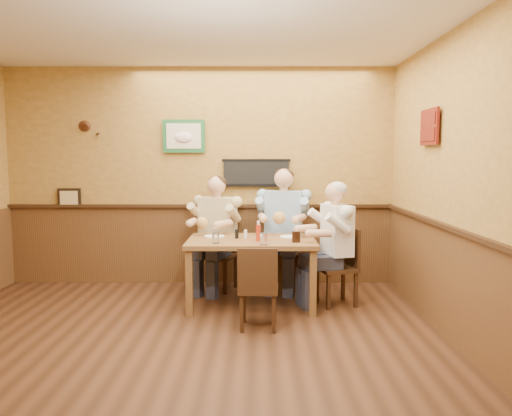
{
  "coord_description": "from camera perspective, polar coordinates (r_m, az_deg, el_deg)",
  "views": [
    {
      "loc": [
        0.75,
        -3.98,
        1.65
      ],
      "look_at": [
        0.73,
        1.41,
        1.1
      ],
      "focal_mm": 35.0,
      "sensor_mm": 36.0,
      "label": 1
    }
  ],
  "objects": [
    {
      "name": "plate_far_right",
      "position": [
        5.64,
        3.87,
        -3.29
      ],
      "size": [
        0.23,
        0.23,
        0.01
      ],
      "primitive_type": "cylinder",
      "rotation": [
        0.0,
        0.0,
        0.05
      ],
      "color": "white",
      "rests_on": "dining_table"
    },
    {
      "name": "water_glass_left",
      "position": [
        5.27,
        -4.63,
        -3.4
      ],
      "size": [
        0.08,
        0.08,
        0.11
      ],
      "primitive_type": "cylinder",
      "rotation": [
        0.0,
        0.0,
        0.0
      ],
      "color": "silver",
      "rests_on": "dining_table"
    },
    {
      "name": "dining_table",
      "position": [
        5.53,
        -0.52,
        -4.51
      ],
      "size": [
        1.4,
        0.9,
        0.75
      ],
      "color": "brown",
      "rests_on": "ground"
    },
    {
      "name": "pepper_shaker",
      "position": [
        5.55,
        -2.21,
        -2.98
      ],
      "size": [
        0.05,
        0.05,
        0.1
      ],
      "primitive_type": "cylinder",
      "rotation": [
        0.0,
        0.0,
        -0.4
      ],
      "color": "black",
      "rests_on": "dining_table"
    },
    {
      "name": "chair_back_right",
      "position": [
        6.31,
        3.18,
        -4.92
      ],
      "size": [
        0.51,
        0.51,
        0.95
      ],
      "primitive_type": null,
      "rotation": [
        0.0,
        0.0,
        -0.17
      ],
      "color": "#3A2312",
      "rests_on": "ground"
    },
    {
      "name": "room",
      "position": [
        4.19,
        -8.24,
        6.28
      ],
      "size": [
        5.02,
        5.03,
        2.81
      ],
      "color": "black",
      "rests_on": "ground"
    },
    {
      "name": "water_glass_mid",
      "position": [
        5.15,
        0.9,
        -3.55
      ],
      "size": [
        0.1,
        0.1,
        0.12
      ],
      "primitive_type": "cylinder",
      "rotation": [
        0.0,
        0.0,
        0.26
      ],
      "color": "white",
      "rests_on": "dining_table"
    },
    {
      "name": "chair_right_end",
      "position": [
        5.68,
        9.17,
        -6.62
      ],
      "size": [
        0.49,
        0.49,
        0.87
      ],
      "primitive_type": null,
      "rotation": [
        0.0,
        0.0,
        -1.3
      ],
      "color": "#3A2312",
      "rests_on": "ground"
    },
    {
      "name": "plate_far_left",
      "position": [
        5.68,
        -4.79,
        -3.24
      ],
      "size": [
        0.28,
        0.28,
        0.02
      ],
      "primitive_type": "cylinder",
      "rotation": [
        0.0,
        0.0,
        0.29
      ],
      "color": "white",
      "rests_on": "dining_table"
    },
    {
      "name": "cola_tumbler",
      "position": [
        5.32,
        4.61,
        -3.28
      ],
      "size": [
        0.11,
        0.11,
        0.12
      ],
      "primitive_type": "cylinder",
      "rotation": [
        0.0,
        0.0,
        -0.23
      ],
      "color": "black",
      "rests_on": "dining_table"
    },
    {
      "name": "diner_tan_shirt",
      "position": [
        6.21,
        -4.38,
        -3.56
      ],
      "size": [
        0.76,
        0.76,
        1.28
      ],
      "primitive_type": null,
      "rotation": [
        0.0,
        0.0,
        -0.35
      ],
      "color": "beige",
      "rests_on": "ground"
    },
    {
      "name": "diner_blue_polo",
      "position": [
        6.27,
        3.19,
        -3.09
      ],
      "size": [
        0.72,
        0.72,
        1.36
      ],
      "primitive_type": null,
      "rotation": [
        0.0,
        0.0,
        -0.17
      ],
      "color": "#8DAFD4",
      "rests_on": "ground"
    },
    {
      "name": "diner_white_elder",
      "position": [
        5.64,
        9.2,
        -4.77
      ],
      "size": [
        0.7,
        0.7,
        1.24
      ],
      "primitive_type": null,
      "rotation": [
        0.0,
        0.0,
        -1.3
      ],
      "color": "white",
      "rests_on": "ground"
    },
    {
      "name": "salt_shaker",
      "position": [
        5.58,
        -1.21,
        -2.99
      ],
      "size": [
        0.04,
        0.04,
        0.09
      ],
      "primitive_type": "cylinder",
      "rotation": [
        0.0,
        0.0,
        0.08
      ],
      "color": "white",
      "rests_on": "dining_table"
    },
    {
      "name": "chair_near_side",
      "position": [
        4.87,
        0.28,
        -8.99
      ],
      "size": [
        0.39,
        0.39,
        0.81
      ],
      "primitive_type": null,
      "rotation": [
        0.0,
        0.0,
        3.09
      ],
      "color": "#3A2312",
      "rests_on": "ground"
    },
    {
      "name": "hot_sauce_bottle",
      "position": [
        5.36,
        0.26,
        -2.76
      ],
      "size": [
        0.05,
        0.05,
        0.2
      ],
      "primitive_type": "cylinder",
      "rotation": [
        0.0,
        0.0,
        -0.01
      ],
      "color": "#B32B13",
      "rests_on": "dining_table"
    },
    {
      "name": "chair_back_left",
      "position": [
        6.25,
        -4.37,
        -5.3
      ],
      "size": [
        0.53,
        0.53,
        0.89
      ],
      "primitive_type": null,
      "rotation": [
        0.0,
        0.0,
        -0.35
      ],
      "color": "#3A2312",
      "rests_on": "ground"
    }
  ]
}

